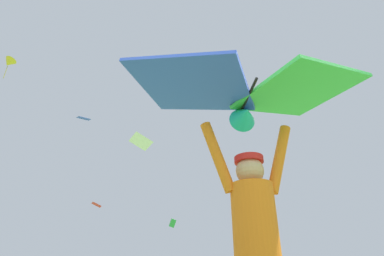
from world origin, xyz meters
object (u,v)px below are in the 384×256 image
at_px(distant_kite_blue_low_left, 84,118).
at_px(distant_kite_green_far_center, 173,223).
at_px(kite_flyer_person, 257,243).
at_px(distant_kite_white_high_left, 142,141).
at_px(distant_kite_red_mid_left, 97,204).
at_px(distant_kite_yellow_low_right, 9,63).
at_px(marker_flag, 256,242).
at_px(held_stunt_kite, 246,94).

distance_m(distant_kite_blue_low_left, distant_kite_green_far_center, 15.56).
height_order(kite_flyer_person, distant_kite_white_high_left, distant_kite_white_high_left).
height_order(kite_flyer_person, distant_kite_red_mid_left, distant_kite_red_mid_left).
bearing_deg(distant_kite_white_high_left, distant_kite_yellow_low_right, 125.47).
height_order(distant_kite_green_far_center, distant_kite_yellow_low_right, distant_kite_yellow_low_right).
bearing_deg(distant_kite_blue_low_left, distant_kite_green_far_center, 49.52).
relative_size(distant_kite_red_mid_left, marker_flag, 0.59).
bearing_deg(distant_kite_yellow_low_right, distant_kite_green_far_center, 5.07).
height_order(distant_kite_red_mid_left, distant_kite_green_far_center, distant_kite_red_mid_left).
xyz_separation_m(distant_kite_red_mid_left, distant_kite_green_far_center, (7.80, 4.73, -0.35)).
relative_size(held_stunt_kite, distant_kite_yellow_low_right, 0.83).
height_order(distant_kite_white_high_left, distant_kite_blue_low_left, distant_kite_blue_low_left).
bearing_deg(distant_kite_yellow_low_right, distant_kite_blue_low_left, -47.56).
height_order(distant_kite_white_high_left, distant_kite_green_far_center, distant_kite_white_high_left).
distance_m(kite_flyer_person, distant_kite_yellow_low_right, 35.22).
xyz_separation_m(distant_kite_yellow_low_right, marker_flag, (14.81, -20.94, -18.98)).
bearing_deg(distant_kite_blue_low_left, held_stunt_kite, -81.90).
relative_size(distant_kite_white_high_left, distant_kite_red_mid_left, 1.11).
relative_size(kite_flyer_person, distant_kite_white_high_left, 1.55).
xyz_separation_m(distant_kite_green_far_center, distant_kite_yellow_low_right, (-18.42, -1.63, 14.76)).
distance_m(distant_kite_green_far_center, marker_flag, 23.25).
bearing_deg(held_stunt_kite, distant_kite_blue_low_left, 98.10).
height_order(distant_kite_red_mid_left, distant_kite_yellow_low_right, distant_kite_yellow_low_right).
bearing_deg(distant_kite_green_far_center, distant_kite_yellow_low_right, -174.93).
xyz_separation_m(kite_flyer_person, distant_kite_white_high_left, (0.58, 10.25, 5.34)).
distance_m(distant_kite_white_high_left, marker_flag, 6.94).
xyz_separation_m(distant_kite_blue_low_left, marker_flag, (6.01, -11.31, -8.99)).
distance_m(distant_kite_red_mid_left, marker_flag, 18.89).
relative_size(distant_kite_green_far_center, distant_kite_yellow_low_right, 0.38).
bearing_deg(distant_kite_yellow_low_right, distant_kite_red_mid_left, -16.24).
xyz_separation_m(kite_flyer_person, distant_kite_green_far_center, (7.11, 28.56, 4.93)).
bearing_deg(distant_kite_white_high_left, distant_kite_blue_low_left, 113.57).
height_order(kite_flyer_person, held_stunt_kite, held_stunt_kite).
bearing_deg(distant_kite_white_high_left, kite_flyer_person, -93.22).
bearing_deg(distant_kite_white_high_left, held_stunt_kite, -93.31).
bearing_deg(held_stunt_kite, distant_kite_white_high_left, 86.69).
relative_size(kite_flyer_person, distant_kite_red_mid_left, 1.72).
height_order(distant_kite_blue_low_left, distant_kite_green_far_center, distant_kite_blue_low_left).
relative_size(distant_kite_red_mid_left, distant_kite_green_far_center, 1.13).
xyz_separation_m(kite_flyer_person, distant_kite_red_mid_left, (-0.68, 23.83, 5.28)).
bearing_deg(marker_flag, kite_flyer_person, -120.36).
xyz_separation_m(kite_flyer_person, marker_flag, (3.51, 5.99, 0.71)).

